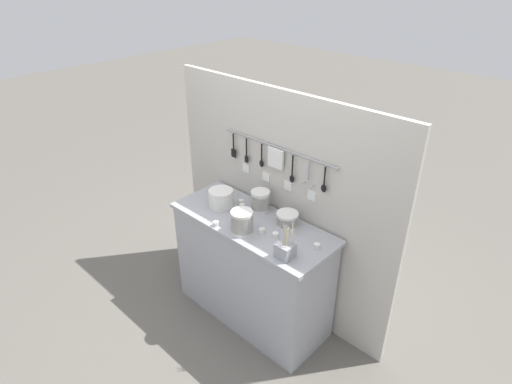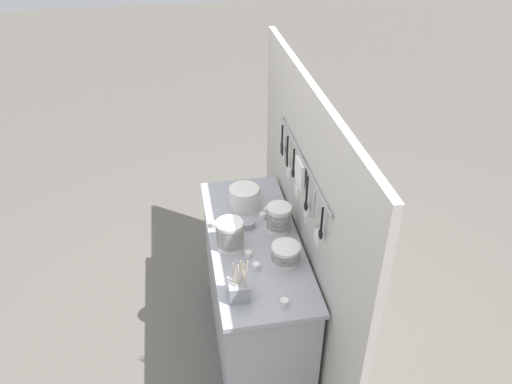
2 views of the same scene
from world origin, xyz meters
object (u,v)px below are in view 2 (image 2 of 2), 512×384
Objects in this scene: cup_back_left at (256,266)px; cup_by_caddy at (267,211)px; steel_mixing_bowl at (247,224)px; cup_centre at (257,190)px; cup_edge_far at (284,302)px; bowl_stack_wide_centre at (279,218)px; cup_beside_plates at (263,216)px; bowl_stack_tall_left at (230,234)px; cup_edge_near at (214,224)px; cup_mid_row at (248,254)px; plate_stack at (244,198)px; cutlery_caddy at (239,289)px; bowl_stack_nested_right at (286,253)px.

cup_by_caddy is at bearing 162.34° from cup_back_left.
cup_centre is (-0.37, 0.13, -0.00)m from steel_mixing_bowl.
cup_edge_far is at bearing -2.39° from cup_centre.
cup_beside_plates is (-0.13, -0.08, -0.07)m from bowl_stack_wide_centre.
bowl_stack_tall_left is 3.97× the size of cup_edge_near.
cup_edge_far is at bearing 6.99° from steel_mixing_bowl.
cup_centre is 1.00× the size of cup_mid_row.
cup_edge_far is (0.90, 0.07, -0.06)m from plate_stack.
cup_centre is at bearing 145.01° from plate_stack.
cutlery_caddy is at bearing -18.12° from cup_mid_row.
cup_edge_near is (-0.39, -0.37, -0.04)m from bowl_stack_nested_right.
cup_mid_row and cup_back_left have the same top height.
cup_edge_far is at bearing 22.37° from bowl_stack_tall_left.
cup_mid_row is (0.40, -0.19, 0.00)m from cup_by_caddy.
bowl_stack_wide_centre is 3.82× the size of cup_beside_plates.
bowl_stack_wide_centre reaches higher than cup_edge_far.
cup_by_caddy and cup_centre have the same top height.
cup_mid_row is 1.00× the size of cup_back_left.
cup_centre and cup_beside_plates have the same top height.
cup_centre is at bearing 176.93° from cup_beside_plates.
cup_mid_row is at bearing -6.26° from plate_stack.
cutlery_caddy is at bearing -1.22° from bowl_stack_tall_left.
cup_back_left is (0.39, -0.01, -0.00)m from steel_mixing_bowl.
cup_edge_far is (0.80, -0.07, 0.00)m from cup_by_caddy.
cup_centre is 0.30m from cup_beside_plates.
cup_mid_row is at bearing -25.17° from cup_by_caddy.
bowl_stack_nested_right reaches higher than cup_by_caddy.
bowl_stack_tall_left reaches higher than bowl_stack_nested_right.
cup_edge_far is at bearing -9.55° from bowl_stack_wide_centre.
cup_beside_plates is at bearing -172.69° from bowl_stack_nested_right.
steel_mixing_bowl is 0.39m from cup_back_left.
cup_by_caddy is at bearing -178.03° from bowl_stack_nested_right.
cup_by_caddy and cup_back_left have the same top height.
plate_stack is at bearing 128.90° from cup_edge_near.
cup_beside_plates is (0.05, -0.04, 0.00)m from cup_by_caddy.
cup_edge_far is at bearing -4.69° from cup_by_caddy.
plate_stack is 0.29m from cup_edge_near.
plate_stack is at bearing -147.25° from bowl_stack_wide_centre.
bowl_stack_wide_centre reaches higher than steel_mixing_bowl.
cup_edge_far is at bearing 16.82° from cup_mid_row.
cup_by_caddy and cup_mid_row have the same top height.
cup_by_caddy is (-0.70, 0.29, -0.04)m from cutlery_caddy.
bowl_stack_wide_centre is 1.68× the size of steel_mixing_bowl.
cup_mid_row is (0.31, 0.17, 0.00)m from cup_edge_near.
plate_stack is at bearing -165.12° from bowl_stack_nested_right.
cup_edge_far is 0.42m from cup_mid_row.
steel_mixing_bowl is at bearing -4.48° from plate_stack.
bowl_stack_tall_left is at bearing -70.82° from bowl_stack_wide_centre.
cup_mid_row is (0.22, -0.23, -0.07)m from bowl_stack_wide_centre.
bowl_stack_nested_right is 0.63× the size of cutlery_caddy.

